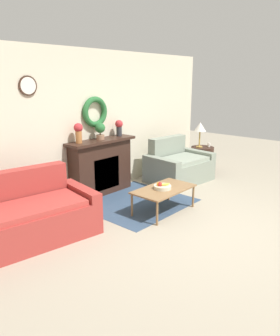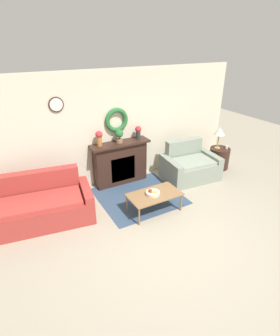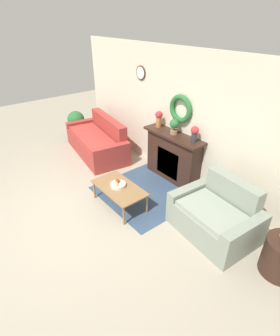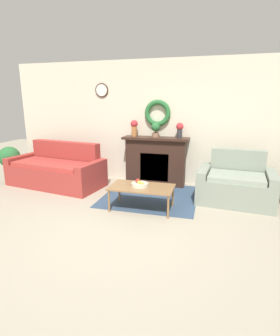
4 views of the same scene
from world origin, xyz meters
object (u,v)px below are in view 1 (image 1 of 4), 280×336
(fireplace, at_px, (101,166))
(vase_on_mantel_left, at_px, (78,132))
(coffee_table, at_px, (164,190))
(mug, at_px, (209,145))
(potted_plant_on_mantel, at_px, (100,130))
(couch_left, at_px, (17,220))
(vase_on_mantel_right, at_px, (119,127))
(fruit_bowl, at_px, (162,187))
(table_lamp, at_px, (200,128))
(side_table_by_loveseat, at_px, (202,159))
(loveseat_right, at_px, (178,166))

(fireplace, distance_m, vase_on_mantel_left, 0.89)
(coffee_table, bearing_deg, mug, 15.83)
(coffee_table, distance_m, vase_on_mantel_left, 1.82)
(mug, height_order, potted_plant_on_mantel, potted_plant_on_mantel)
(potted_plant_on_mantel, bearing_deg, couch_left, -163.36)
(vase_on_mantel_right, xyz_separation_m, potted_plant_on_mantel, (-0.52, -0.02, -0.00))
(coffee_table, bearing_deg, fruit_bowl, 172.70)
(fireplace, height_order, fruit_bowl, fireplace)
(couch_left, height_order, mug, couch_left)
(coffee_table, height_order, table_lamp, table_lamp)
(fireplace, xyz_separation_m, coffee_table, (0.07, -1.47, -0.16))
(couch_left, height_order, table_lamp, table_lamp)
(vase_on_mantel_right, bearing_deg, vase_on_mantel_left, 180.00)
(coffee_table, height_order, vase_on_mantel_right, vase_on_mantel_right)
(fireplace, xyz_separation_m, table_lamp, (2.68, -0.53, 0.51))
(coffee_table, xyz_separation_m, potted_plant_on_mantel, (-0.08, 1.46, 0.87))
(table_lamp, bearing_deg, fireplace, 168.85)
(vase_on_mantel_left, bearing_deg, couch_left, -158.10)
(side_table_by_loveseat, relative_size, vase_on_mantel_right, 1.81)
(fireplace, relative_size, mug, 15.98)
(fireplace, distance_m, fruit_bowl, 1.47)
(table_lamp, xyz_separation_m, mug, (0.19, -0.15, -0.43))
(couch_left, distance_m, mug, 4.98)
(side_table_by_loveseat, xyz_separation_m, vase_on_mantel_left, (-3.24, 0.59, 0.99))
(fruit_bowl, distance_m, vase_on_mantel_left, 1.77)
(couch_left, distance_m, fruit_bowl, 2.29)
(coffee_table, bearing_deg, side_table_by_loveseat, 18.38)
(potted_plant_on_mantel, bearing_deg, fruit_bowl, -88.53)
(table_lamp, distance_m, mug, 0.49)
(fireplace, bearing_deg, vase_on_mantel_left, 179.36)
(coffee_table, distance_m, fruit_bowl, 0.09)
(side_table_by_loveseat, distance_m, vase_on_mantel_left, 3.44)
(couch_left, relative_size, potted_plant_on_mantel, 6.98)
(potted_plant_on_mantel, bearing_deg, fireplace, 55.63)
(fireplace, height_order, side_table_by_loveseat, fireplace)
(table_lamp, xyz_separation_m, vase_on_mantel_right, (-2.17, 0.53, 0.20))
(loveseat_right, distance_m, vase_on_mantel_left, 2.44)
(side_table_by_loveseat, height_order, vase_on_mantel_right, vase_on_mantel_right)
(couch_left, relative_size, vase_on_mantel_right, 6.97)
(side_table_by_loveseat, distance_m, vase_on_mantel_right, 2.51)
(mug, relative_size, potted_plant_on_mantel, 0.28)
(fireplace, height_order, potted_plant_on_mantel, potted_plant_on_mantel)
(fruit_bowl, bearing_deg, side_table_by_loveseat, 18.00)
(fruit_bowl, bearing_deg, table_lamp, 19.49)
(loveseat_right, bearing_deg, side_table_by_loveseat, 8.69)
(coffee_table, relative_size, side_table_by_loveseat, 1.88)
(fireplace, distance_m, mug, 2.95)
(fireplace, relative_size, vase_on_mantel_right, 4.53)
(fireplace, distance_m, potted_plant_on_mantel, 0.71)
(vase_on_mantel_right, bearing_deg, loveseat_right, -29.45)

